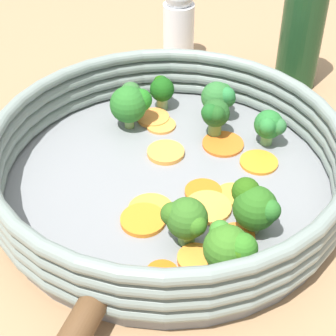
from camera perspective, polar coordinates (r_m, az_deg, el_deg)
ground_plane at (r=0.59m, az=0.00°, el=-2.22°), size 4.00×4.00×0.00m
skillet at (r=0.58m, az=0.00°, el=-1.69°), size 0.34×0.34×0.01m
skillet_rim_wall at (r=0.56m, az=0.00°, el=1.15°), size 0.36×0.36×0.06m
skillet_rivet_left at (r=0.49m, az=-11.98°, el=-10.76°), size 0.01×0.01×0.01m
skillet_rivet_right at (r=0.46m, az=-0.79°, el=-14.23°), size 0.01×0.01×0.01m
carrot_slice_0 at (r=0.65m, az=-0.73°, el=4.38°), size 0.05×0.05×0.00m
carrot_slice_1 at (r=0.49m, az=-0.61°, el=-10.67°), size 0.03×0.03×0.00m
carrot_slice_2 at (r=0.63m, az=5.60°, el=2.45°), size 0.05×0.05×0.00m
carrot_slice_3 at (r=0.61m, az=-0.23°, el=1.60°), size 0.04×0.04×0.01m
carrot_slice_4 at (r=0.54m, az=-1.77°, el=-4.26°), size 0.06×0.06×0.00m
carrot_slice_5 at (r=0.61m, az=9.21°, el=0.58°), size 0.05×0.05×0.00m
carrot_slice_6 at (r=0.53m, az=-2.55°, el=-5.29°), size 0.05×0.05×0.00m
carrot_slice_7 at (r=0.55m, az=4.10°, el=-4.00°), size 0.05×0.05×0.00m
carrot_slice_8 at (r=0.50m, az=2.90°, el=-9.21°), size 0.05×0.05×0.01m
carrot_slice_9 at (r=0.56m, az=3.61°, el=-2.42°), size 0.05×0.05×0.00m
carrot_slice_10 at (r=0.67m, az=-1.50°, el=5.11°), size 0.05×0.05×0.00m
carrot_slice_11 at (r=0.52m, az=7.03°, el=-6.89°), size 0.04×0.04×0.00m
carrot_slice_12 at (r=0.56m, az=6.58°, el=-2.69°), size 0.05×0.05×0.00m
broccoli_floret_0 at (r=0.47m, az=6.20°, el=-8.10°), size 0.04×0.05×0.05m
broccoli_floret_1 at (r=0.64m, az=-3.75°, el=6.71°), size 0.05×0.04×0.05m
broccoli_floret_2 at (r=0.50m, az=1.82°, el=-5.23°), size 0.04×0.04×0.05m
broccoli_floret_3 at (r=0.51m, az=8.79°, el=-3.80°), size 0.04×0.05×0.05m
broccoli_floret_4 at (r=0.66m, az=5.25°, el=7.19°), size 0.04×0.04×0.05m
broccoli_floret_5 at (r=0.62m, az=4.78°, el=5.43°), size 0.04×0.04×0.05m
broccoli_floret_6 at (r=0.62m, az=10.27°, el=4.26°), size 0.03×0.03×0.04m
broccoli_floret_7 at (r=0.68m, az=-0.63°, el=8.02°), size 0.03×0.03×0.04m
salt_shaker at (r=0.80m, az=1.10°, el=14.57°), size 0.04×0.04×0.11m
oil_bottle at (r=0.74m, az=13.54°, el=13.93°), size 0.05×0.05×0.20m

